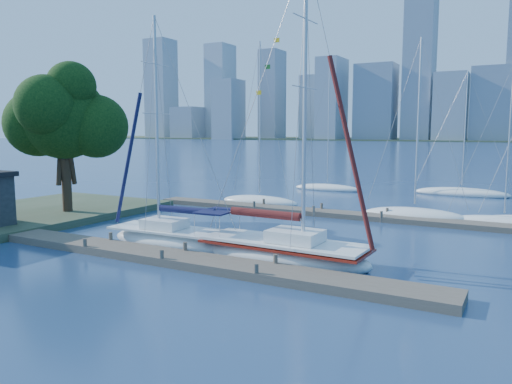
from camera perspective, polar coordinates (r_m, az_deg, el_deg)
The scene contains 13 objects.
ground at distance 24.51m, azimuth -9.35°, elevation -7.92°, with size 700.00×700.00×0.00m, color navy.
near_dock at distance 24.46m, azimuth -9.36°, elevation -7.47°, with size 26.00×2.00×0.40m, color brown.
far_dock at distance 37.34m, azimuth 8.48°, elevation -2.44°, with size 30.00×1.80×0.36m, color brown.
shore at distance 38.82m, azimuth -26.68°, elevation -2.66°, with size 12.00×22.00×0.50m, color #38472D.
far_shore at distance 338.96m, azimuth 26.37°, elevation 5.28°, with size 800.00×100.00×1.50m, color #38472D.
tree at distance 38.02m, azimuth -21.15°, elevation 8.23°, with size 8.25×7.52×10.96m.
sailboat_navy at distance 27.68m, azimuth -9.49°, elevation -3.98°, with size 8.02×2.86×12.88m.
sailboat_maroon at distance 24.09m, azimuth 3.24°, elevation -5.31°, with size 8.81×3.15×14.73m.
bg_boat_1 at distance 42.65m, azimuth 0.42°, elevation -1.04°, with size 7.47×4.67×13.94m.
bg_boat_3 at distance 37.32m, azimuth 17.66°, elevation -2.54°, with size 7.58×3.65×13.01m.
bg_boat_4 at distance 36.92m, azimuth 26.49°, elevation -3.16°, with size 7.19×2.67×10.82m.
bg_boat_6 at distance 53.27m, azimuth 8.17°, elevation 0.47°, with size 7.48×3.31×12.97m.
bg_boat_7 at distance 52.40m, azimuth 22.46°, elevation -0.09°, with size 9.01×4.18×12.21m.
Camera 1 is at (14.69, -18.58, 6.30)m, focal length 35.00 mm.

